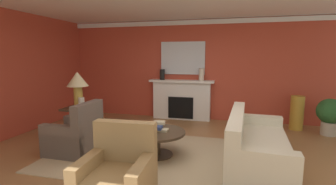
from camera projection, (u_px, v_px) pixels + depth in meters
The scene contains 21 objects.
ground_plane at pixel (174, 157), 4.36m from camera, with size 9.56×9.56×0.00m, color olive.
wall_fireplace at pixel (197, 70), 6.91m from camera, with size 7.95×0.12×2.76m, color #B7422D.
wall_window at pixel (10, 74), 5.36m from camera, with size 0.12×6.24×2.76m, color #B7422D.
crown_moulding at pixel (198, 22), 6.65m from camera, with size 7.95×0.08×0.12m, color white.
area_rug at pixel (157, 155), 4.42m from camera, with size 3.79×2.38×0.01m, color tan.
fireplace at pixel (182, 101), 6.93m from camera, with size 1.80×0.35×1.11m.
mantel_mirror at pixel (183, 58), 6.88m from camera, with size 1.24×0.04×0.91m, color silver.
sofa at pixel (255, 148), 3.98m from camera, with size 1.04×2.16×0.85m.
armchair_near_window at pixel (76, 136), 4.52m from camera, with size 0.81×0.81×0.95m.
armchair_facing_fireplace at pixel (118, 180), 2.92m from camera, with size 0.84×0.84×0.95m.
coffee_table at pixel (157, 137), 4.37m from camera, with size 1.00×1.00×0.45m.
side_table at pixel (80, 121), 5.22m from camera, with size 0.56×0.56×0.70m.
table_lamp at pixel (78, 83), 5.10m from camera, with size 0.44×0.44×0.75m.
vase_mantel_left at pixel (162, 74), 6.92m from camera, with size 0.14×0.14×0.30m, color black.
vase_on_side_table at pixel (82, 103), 5.01m from camera, with size 0.12×0.12×0.24m, color beige.
vase_tall_corner at pixel (297, 113), 5.95m from camera, with size 0.31×0.31×0.83m, color #B7892D.
vase_mantel_right at pixel (201, 75), 6.64m from camera, with size 0.14×0.14×0.33m, color beige.
book_red_cover at pixel (162, 130), 4.37m from camera, with size 0.20×0.16×0.04m, color tan.
book_art_folio at pixel (156, 127), 4.37m from camera, with size 0.21×0.19×0.05m, color navy.
book_small_novel at pixel (159, 123), 4.48m from camera, with size 0.21×0.17×0.05m, color tan.
potted_plant at pixel (330, 114), 5.50m from camera, with size 0.56×0.56×0.83m.
Camera 1 is at (0.93, -4.04, 1.76)m, focal length 26.33 mm.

